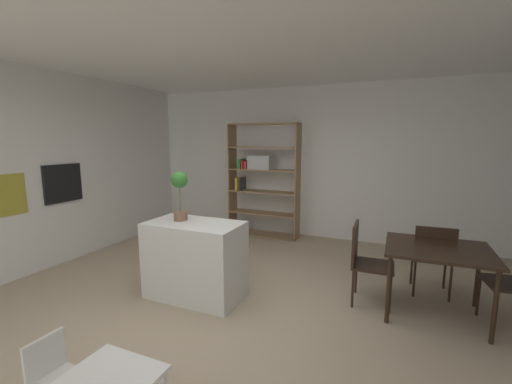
{
  "coord_description": "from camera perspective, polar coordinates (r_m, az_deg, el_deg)",
  "views": [
    {
      "loc": [
        1.7,
        -2.99,
        1.86
      ],
      "look_at": [
        -0.05,
        1.05,
        1.16
      ],
      "focal_mm": 23.19,
      "sensor_mm": 36.0,
      "label": 1
    }
  ],
  "objects": [
    {
      "name": "kitchen_island",
      "position": [
        4.06,
        -10.45,
        -11.42
      ],
      "size": [
        1.12,
        0.63,
        0.91
      ],
      "primitive_type": "cube",
      "color": "silver",
      "rests_on": "ground_plane"
    },
    {
      "name": "ground_plane",
      "position": [
        3.91,
        -5.82,
        -19.45
      ],
      "size": [
        9.99,
        9.99,
        0.0
      ],
      "primitive_type": "plane",
      "color": "tan"
    },
    {
      "name": "tall_cabinet_run_left",
      "position": [
        5.8,
        -35.36,
        3.03
      ],
      "size": [
        0.65,
        5.87,
        2.85
      ],
      "primitive_type": "cube",
      "color": "silver",
      "rests_on": "ground_plane"
    },
    {
      "name": "back_partition",
      "position": [
        6.45,
        8.11,
        5.05
      ],
      "size": [
        7.26,
        0.06,
        2.85
      ],
      "primitive_type": "cube",
      "color": "white",
      "rests_on": "ground_plane"
    },
    {
      "name": "open_bookshelf",
      "position": [
        6.37,
        0.75,
        2.53
      ],
      "size": [
        1.37,
        0.35,
        2.16
      ],
      "color": "#997551",
      "rests_on": "ground_plane"
    },
    {
      "name": "child_chair_left",
      "position": [
        2.79,
        -31.43,
        -25.59
      ],
      "size": [
        0.28,
        0.28,
        0.6
      ],
      "rotation": [
        0.0,
        0.0,
        1.55
      ],
      "color": "silver",
      "rests_on": "ground_plane"
    },
    {
      "name": "potted_plant_on_island",
      "position": [
        4.0,
        -13.02,
        0.4
      ],
      "size": [
        0.19,
        0.19,
        0.58
      ],
      "color": "brown",
      "rests_on": "kitchen_island"
    },
    {
      "name": "built_in_oven",
      "position": [
        5.73,
        -30.35,
        1.35
      ],
      "size": [
        0.06,
        0.59,
        0.57
      ],
      "color": "black",
      "rests_on": "ground_plane"
    },
    {
      "name": "dining_chair_far",
      "position": [
        4.49,
        28.23,
        -9.35
      ],
      "size": [
        0.46,
        0.45,
        0.88
      ],
      "rotation": [
        0.0,
        0.0,
        3.19
      ],
      "color": "black",
      "rests_on": "ground_plane"
    },
    {
      "name": "dining_chair_island_side",
      "position": [
        4.04,
        18.15,
        -10.52
      ],
      "size": [
        0.46,
        0.45,
        0.92
      ],
      "rotation": [
        0.0,
        0.0,
        1.59
      ],
      "color": "black",
      "rests_on": "ground_plane"
    },
    {
      "name": "dining_table",
      "position": [
        4.01,
        28.84,
        -9.49
      ],
      "size": [
        1.02,
        0.88,
        0.74
      ],
      "color": "black",
      "rests_on": "ground_plane"
    },
    {
      "name": "ceiling_slab",
      "position": [
        3.59,
        -6.63,
        25.4
      ],
      "size": [
        7.26,
        6.5,
        0.06
      ],
      "color": "white",
      "rests_on": "ground_plane"
    }
  ]
}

